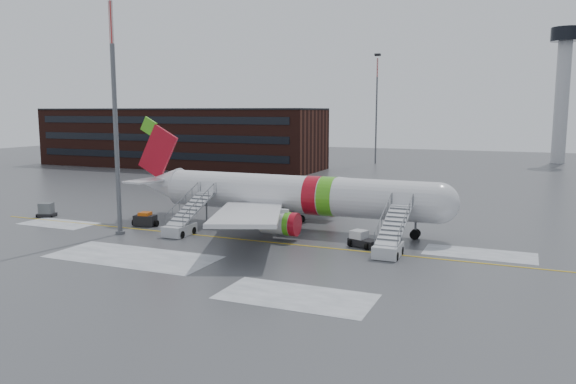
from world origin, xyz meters
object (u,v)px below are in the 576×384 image
at_px(uld_container, 46,210).
at_px(light_mast_near, 115,111).
at_px(baggage_tractor, 145,220).
at_px(pushback_tug, 362,240).
at_px(airstair_aft, 184,223).
at_px(airliner, 287,195).
at_px(airstair_fwd, 390,242).

relative_size(uld_container, light_mast_near, 0.10).
xyz_separation_m(baggage_tractor, light_mast_near, (0.13, -4.09, 11.20)).
distance_m(pushback_tug, baggage_tractor, 23.01).
xyz_separation_m(uld_container, light_mast_near, (13.67, -4.09, 11.10)).
distance_m(airstair_aft, light_mast_near, 12.39).
bearing_deg(pushback_tug, uld_container, -179.92).
xyz_separation_m(pushback_tug, light_mast_near, (-22.88, -4.14, 11.20)).
xyz_separation_m(airliner, baggage_tractor, (-13.85, -4.90, -2.80)).
xyz_separation_m(pushback_tug, baggage_tractor, (-23.01, -0.05, -0.01)).
distance_m(uld_container, baggage_tractor, 13.53).
bearing_deg(airstair_fwd, baggage_tractor, 176.39).
relative_size(airstair_fwd, baggage_tractor, 2.67).
height_order(airstair_aft, light_mast_near, light_mast_near).
xyz_separation_m(airstair_aft, light_mast_near, (-5.65, -2.45, 10.75)).
distance_m(airstair_fwd, uld_container, 39.48).
xyz_separation_m(airstair_fwd, baggage_tractor, (-25.91, 1.64, -0.45)).
height_order(airstair_aft, pushback_tug, airstair_aft).
bearing_deg(airliner, uld_container, -169.86).
height_order(pushback_tug, uld_container, uld_container).
height_order(airliner, uld_container, airliner).
distance_m(airstair_aft, uld_container, 19.39).
bearing_deg(baggage_tractor, light_mast_near, -88.12).
bearing_deg(light_mast_near, uld_container, 163.36).
bearing_deg(airstair_aft, uld_container, 175.16).
bearing_deg(light_mast_near, baggage_tractor, 91.88).
xyz_separation_m(airliner, pushback_tug, (9.16, -4.85, -2.80)).
xyz_separation_m(airstair_aft, uld_container, (-19.31, 1.64, -0.35)).
relative_size(airliner, baggage_tractor, 12.17).
relative_size(pushback_tug, light_mast_near, 0.12).
height_order(pushback_tug, light_mast_near, light_mast_near).
bearing_deg(uld_container, pushback_tug, 0.08).
distance_m(airliner, airstair_fwd, 13.92).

